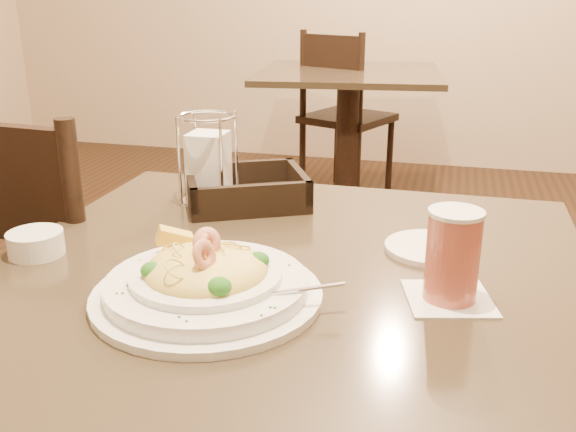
% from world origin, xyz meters
% --- Properties ---
extents(main_table, '(0.90, 0.90, 0.74)m').
position_xyz_m(main_table, '(0.00, 0.00, 0.51)').
color(main_table, black).
rests_on(main_table, ground).
extents(background_table, '(1.00, 1.00, 0.74)m').
position_xyz_m(background_table, '(-0.31, 2.43, 0.51)').
color(background_table, black).
rests_on(background_table, ground).
extents(dining_chair_near, '(0.45, 0.45, 0.93)m').
position_xyz_m(dining_chair_near, '(-0.59, 0.26, 0.50)').
color(dining_chair_near, black).
rests_on(dining_chair_near, ground).
extents(dining_chair_far, '(0.55, 0.55, 0.93)m').
position_xyz_m(dining_chair_far, '(-0.37, 2.63, 0.50)').
color(dining_chair_far, black).
rests_on(dining_chair_far, ground).
extents(pasta_bowl, '(0.34, 0.31, 0.10)m').
position_xyz_m(pasta_bowl, '(-0.08, -0.12, 0.77)').
color(pasta_bowl, white).
rests_on(pasta_bowl, main_table).
extents(drink_glass, '(0.14, 0.14, 0.13)m').
position_xyz_m(drink_glass, '(0.24, -0.03, 0.81)').
color(drink_glass, white).
rests_on(drink_glass, main_table).
extents(bread_basket, '(0.28, 0.27, 0.06)m').
position_xyz_m(bread_basket, '(-0.15, 0.29, 0.76)').
color(bread_basket, black).
rests_on(bread_basket, main_table).
extents(napkin_caddy, '(0.11, 0.11, 0.17)m').
position_xyz_m(napkin_caddy, '(-0.23, 0.28, 0.82)').
color(napkin_caddy, silver).
rests_on(napkin_caddy, main_table).
extents(side_plate, '(0.16, 0.16, 0.01)m').
position_xyz_m(side_plate, '(0.21, 0.13, 0.75)').
color(side_plate, white).
rests_on(side_plate, main_table).
extents(butter_ramekin, '(0.10, 0.10, 0.04)m').
position_xyz_m(butter_ramekin, '(-0.40, -0.04, 0.76)').
color(butter_ramekin, white).
rests_on(butter_ramekin, main_table).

